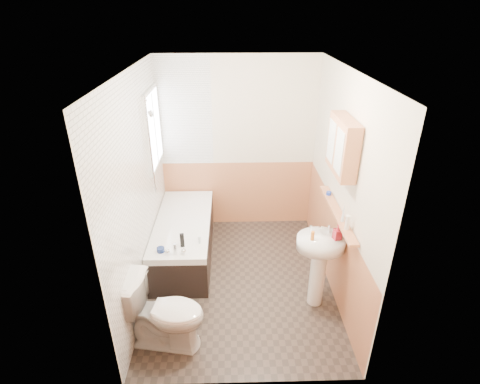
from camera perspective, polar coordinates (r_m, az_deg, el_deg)
name	(u,v)px	position (r m, az deg, el deg)	size (l,w,h in m)	color
floor	(240,280)	(4.76, 0.05, -13.28)	(2.80, 2.80, 0.00)	#2D2520
ceiling	(240,71)	(3.68, 0.07, 17.97)	(2.80, 2.80, 0.00)	white
wall_back	(238,146)	(5.37, -0.37, 7.05)	(2.20, 0.02, 2.50)	beige
wall_front	(246,274)	(2.88, 0.86, -12.36)	(2.20, 0.02, 2.50)	beige
wall_left	(138,191)	(4.19, -15.30, 0.11)	(0.02, 2.80, 2.50)	beige
wall_right	(342,189)	(4.24, 15.21, 0.47)	(0.02, 2.80, 2.50)	beige
wainscot_right	(332,245)	(4.61, 13.83, -7.91)	(0.01, 2.80, 1.00)	#C77D51
wainscot_front	(245,342)	(3.42, 0.75, -21.90)	(2.20, 0.01, 1.00)	#C77D51
wainscot_back	(238,193)	(5.65, -0.34, -0.20)	(2.20, 0.01, 1.00)	#C77D51
tile_cladding_left	(140,191)	(4.19, -15.00, 0.11)	(0.01, 2.80, 2.50)	white
tile_return_back	(184,112)	(5.23, -8.52, 11.97)	(0.75, 0.01, 1.50)	white
window	(154,129)	(4.90, -12.96, 9.34)	(0.03, 0.79, 0.99)	white
bathtub	(184,238)	(5.04, -8.50, -6.89)	(0.70, 1.67, 0.70)	black
shower_riser	(150,139)	(4.54, -13.49, 7.91)	(0.10, 0.08, 1.19)	silver
toilet	(165,313)	(3.88, -11.41, -17.59)	(0.44, 0.79, 0.78)	white
sink	(319,257)	(4.17, 12.00, -9.65)	(0.52, 0.42, 1.00)	white
pine_shelf	(337,213)	(4.17, 14.57, -3.05)	(0.10, 1.26, 0.03)	#C77D51
medicine_cabinet	(343,146)	(3.88, 15.36, 6.76)	(0.16, 0.63, 0.56)	#C77D51
foam_can	(347,223)	(3.84, 16.05, -4.50)	(0.05, 0.05, 0.15)	silver
green_bottle	(344,213)	(3.95, 15.50, -3.09)	(0.04, 0.04, 0.20)	silver
black_jar	(329,193)	(4.49, 13.37, -0.19)	(0.06, 0.06, 0.04)	#19339E
soap_bottle	(337,236)	(4.01, 14.57, -6.48)	(0.08, 0.17, 0.08)	maroon
clear_bottle	(313,236)	(3.94, 11.00, -6.56)	(0.04, 0.04, 0.10)	orange
blue_gel	(182,240)	(4.36, -8.81, -7.27)	(0.05, 0.03, 0.17)	black
cream_jar	(161,250)	(4.35, -11.99, -8.60)	(0.08, 0.08, 0.05)	navy
orange_bottle	(200,240)	(4.41, -6.18, -7.28)	(0.03, 0.03, 0.09)	silver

